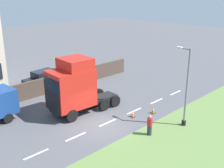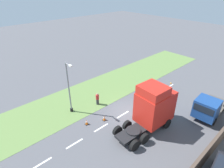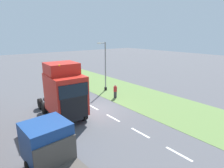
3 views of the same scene
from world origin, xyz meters
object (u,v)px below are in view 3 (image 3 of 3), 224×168
at_px(lamp_post, 105,69).
at_px(traffic_cone_trailing, 85,92).
at_px(lorry_cab, 64,92).
at_px(flatbed_truck, 51,148).
at_px(pedestrian, 115,91).
at_px(traffic_cone_lead, 88,97).

height_order(lamp_post, traffic_cone_trailing, lamp_post).
height_order(lorry_cab, flatbed_truck, lorry_cab).
bearing_deg(traffic_cone_trailing, pedestrian, 123.73).
distance_m(lorry_cab, traffic_cone_trailing, 7.03).
bearing_deg(flatbed_truck, traffic_cone_lead, 45.51).
distance_m(flatbed_truck, pedestrian, 12.31).
relative_size(traffic_cone_lead, traffic_cone_trailing, 1.00).
relative_size(lorry_cab, pedestrian, 4.22).
relative_size(flatbed_truck, pedestrian, 3.99).
relative_size(lorry_cab, lamp_post, 1.07).
bearing_deg(lamp_post, traffic_cone_lead, 25.34).
relative_size(lamp_post, traffic_cone_trailing, 10.53).
bearing_deg(lamp_post, flatbed_truck, 43.01).
bearing_deg(traffic_cone_lead, flatbed_truck, 49.43).
distance_m(lamp_post, traffic_cone_lead, 4.79).
bearing_deg(lorry_cab, flatbed_truck, 62.41).
relative_size(lorry_cab, traffic_cone_trailing, 11.26).
xyz_separation_m(pedestrian, traffic_cone_lead, (2.84, -1.36, -0.47)).
distance_m(lorry_cab, pedestrian, 7.18).
bearing_deg(traffic_cone_trailing, lorry_cab, 45.59).
bearing_deg(traffic_cone_lead, pedestrian, 154.43).
bearing_deg(flatbed_truck, pedestrian, 31.17).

